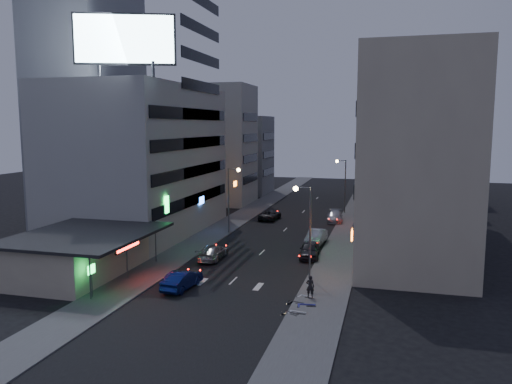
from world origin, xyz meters
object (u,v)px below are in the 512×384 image
(road_car_blue, at_px, (182,280))
(scooter_silver_b, at_px, (315,291))
(scooter_silver_a, at_px, (307,305))
(scooter_black_b, at_px, (305,296))
(scooter_blue, at_px, (316,297))
(parked_car_left, at_px, (270,215))
(scooter_black_a, at_px, (300,307))
(road_car_silver, at_px, (213,252))
(parked_car_right_far, at_px, (335,217))
(person, at_px, (310,286))
(parked_car_right_near, at_px, (310,250))
(parked_car_right_mid, at_px, (316,237))

(road_car_blue, height_order, scooter_silver_b, road_car_blue)
(scooter_silver_a, relative_size, scooter_black_b, 1.08)
(scooter_blue, xyz_separation_m, scooter_black_b, (-0.86, 0.11, -0.09))
(scooter_blue, bearing_deg, parked_car_left, 11.41)
(parked_car_left, height_order, scooter_black_a, parked_car_left)
(road_car_silver, distance_m, scooter_blue, 15.66)
(road_car_silver, xyz_separation_m, scooter_black_a, (11.03, -12.47, -0.11))
(scooter_black_a, bearing_deg, parked_car_right_far, 26.85)
(road_car_blue, xyz_separation_m, scooter_black_b, (10.30, -0.98, -0.12))
(parked_car_left, bearing_deg, parked_car_right_far, -171.50)
(road_car_blue, bearing_deg, person, -172.50)
(parked_car_left, relative_size, scooter_black_b, 2.95)
(road_car_blue, distance_m, scooter_black_b, 10.35)
(scooter_silver_a, bearing_deg, scooter_black_a, 147.32)
(parked_car_right_near, height_order, person, person)
(scooter_black_a, bearing_deg, road_car_silver, 66.15)
(parked_car_left, height_order, scooter_blue, parked_car_left)
(road_car_silver, bearing_deg, scooter_silver_a, 132.43)
(road_car_blue, xyz_separation_m, scooter_silver_a, (10.77, -2.85, -0.08))
(parked_car_right_far, relative_size, scooter_blue, 2.57)
(scooter_silver_b, bearing_deg, road_car_silver, 70.88)
(parked_car_right_near, xyz_separation_m, scooter_blue, (2.61, -13.51, -0.08))
(parked_car_left, relative_size, scooter_silver_b, 2.83)
(road_car_silver, relative_size, scooter_silver_b, 2.91)
(parked_car_right_far, height_order, scooter_silver_a, parked_car_right_far)
(parked_car_right_far, bearing_deg, parked_car_left, 178.84)
(parked_car_right_mid, xyz_separation_m, scooter_blue, (2.79, -19.22, -0.10))
(parked_car_right_near, height_order, road_car_blue, parked_car_right_near)
(parked_car_left, xyz_separation_m, scooter_blue, (11.23, -32.32, 0.04))
(parked_car_right_near, relative_size, road_car_silver, 0.93)
(scooter_black_a, height_order, scooter_black_b, scooter_black_b)
(road_car_silver, relative_size, scooter_black_b, 3.04)
(parked_car_right_far, xyz_separation_m, road_car_silver, (-9.68, -22.80, 0.00))
(parked_car_right_far, xyz_separation_m, scooter_black_a, (1.35, -35.27, -0.11))
(parked_car_right_near, distance_m, parked_car_right_far, 19.54)
(parked_car_right_near, distance_m, scooter_silver_a, 15.42)
(scooter_blue, distance_m, scooter_black_b, 0.87)
(parked_car_right_far, bearing_deg, scooter_black_a, -93.53)
(parked_car_right_far, distance_m, scooter_blue, 33.12)
(person, distance_m, scooter_black_a, 3.66)
(scooter_black_a, xyz_separation_m, scooter_black_b, (-0.05, 2.34, 0.01))
(scooter_black_b, bearing_deg, scooter_blue, -83.80)
(scooter_black_b, bearing_deg, parked_car_left, 31.47)
(scooter_blue, bearing_deg, road_car_blue, 76.64)
(parked_car_right_near, xyz_separation_m, scooter_silver_a, (2.22, -15.26, -0.13))
(parked_car_left, xyz_separation_m, road_car_silver, (-0.62, -22.07, 0.05))
(road_car_silver, relative_size, scooter_black_a, 3.09)
(parked_car_right_near, height_order, scooter_black_b, parked_car_right_near)
(scooter_black_a, bearing_deg, parked_car_left, 41.44)
(parked_car_right_far, height_order, scooter_silver_b, parked_car_right_far)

